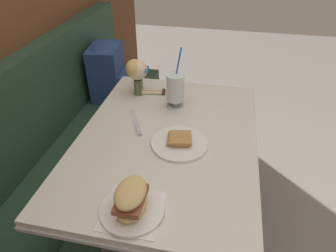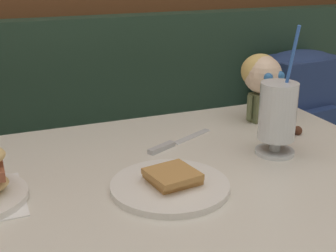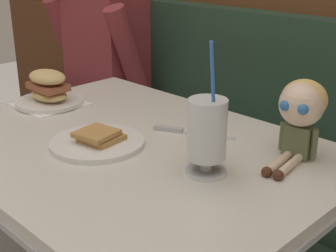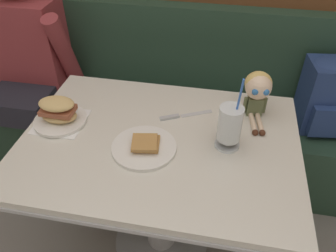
{
  "view_description": "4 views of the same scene",
  "coord_description": "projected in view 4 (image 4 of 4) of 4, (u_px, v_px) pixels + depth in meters",
  "views": [
    {
      "loc": [
        -1.04,
        -0.04,
        1.56
      ],
      "look_at": [
        0.04,
        0.18,
        0.77
      ],
      "focal_mm": 31.46,
      "sensor_mm": 36.0,
      "label": 1
    },
    {
      "loc": [
        -0.38,
        -0.7,
        1.2
      ],
      "look_at": [
        -0.0,
        0.23,
        0.84
      ],
      "focal_mm": 50.55,
      "sensor_mm": 36.0,
      "label": 2
    },
    {
      "loc": [
        0.91,
        -0.57,
        1.24
      ],
      "look_at": [
        0.12,
        0.21,
        0.81
      ],
      "focal_mm": 51.06,
      "sensor_mm": 36.0,
      "label": 3
    },
    {
      "loc": [
        0.22,
        -0.81,
        1.63
      ],
      "look_at": [
        0.04,
        0.16,
        0.83
      ],
      "focal_mm": 36.27,
      "sensor_mm": 36.0,
      "label": 4
    }
  ],
  "objects": [
    {
      "name": "backpack",
      "position": [
        333.0,
        94.0,
        1.74
      ],
      "size": [
        0.32,
        0.28,
        0.41
      ],
      "color": "navy",
      "rests_on": "booth_bench"
    },
    {
      "name": "seated_doll",
      "position": [
        258.0,
        89.0,
        1.4
      ],
      "size": [
        0.13,
        0.23,
        0.2
      ],
      "color": "#5B6642",
      "rests_on": "diner_table"
    },
    {
      "name": "butter_knife",
      "position": [
        177.0,
        116.0,
        1.45
      ],
      "size": [
        0.22,
        0.12,
        0.01
      ],
      "color": "silver",
      "rests_on": "diner_table"
    },
    {
      "name": "sandwich_plate",
      "position": [
        59.0,
        113.0,
        1.4
      ],
      "size": [
        0.22,
        0.22,
        0.12
      ],
      "color": "white",
      "rests_on": "diner_table"
    },
    {
      "name": "booth_bench",
      "position": [
        182.0,
        123.0,
        2.09
      ],
      "size": [
        2.6,
        0.48,
        1.0
      ],
      "color": "#233D2D",
      "rests_on": "ground"
    },
    {
      "name": "toast_plate",
      "position": [
        144.0,
        147.0,
        1.3
      ],
      "size": [
        0.25,
        0.25,
        0.04
      ],
      "color": "white",
      "rests_on": "diner_table"
    },
    {
      "name": "milkshake_glass",
      "position": [
        230.0,
        126.0,
        1.26
      ],
      "size": [
        0.1,
        0.1,
        0.32
      ],
      "color": "silver",
      "rests_on": "diner_table"
    },
    {
      "name": "diner_patron",
      "position": [
        28.0,
        53.0,
        1.91
      ],
      "size": [
        0.55,
        0.48,
        0.81
      ],
      "color": "maroon",
      "rests_on": "booth_bench"
    },
    {
      "name": "diner_table",
      "position": [
        160.0,
        173.0,
        1.47
      ],
      "size": [
        1.11,
        0.81,
        0.74
      ],
      "color": "silver",
      "rests_on": "ground"
    }
  ]
}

